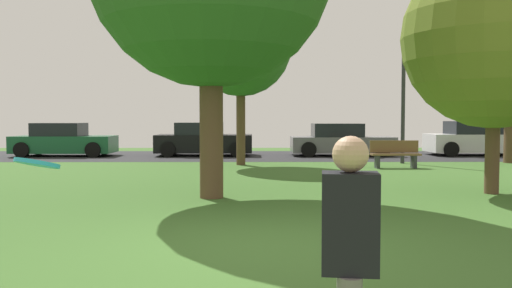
# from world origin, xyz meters

# --- Properties ---
(ground_plane) EXTENTS (44.00, 44.00, 0.00)m
(ground_plane) POSITION_xyz_m (0.00, 0.00, 0.00)
(ground_plane) COLOR #3D6628
(road_strip) EXTENTS (44.00, 6.40, 0.01)m
(road_strip) POSITION_xyz_m (0.00, 16.00, 0.00)
(road_strip) COLOR #28282B
(road_strip) RESTS_ON ground_plane
(oak_tree_left) EXTENTS (3.94, 3.94, 5.36)m
(oak_tree_left) POSITION_xyz_m (5.14, 4.61, 3.38)
(oak_tree_left) COLOR brown
(oak_tree_left) RESTS_ON ground_plane
(maple_tree_near) EXTENTS (3.54, 3.54, 5.93)m
(maple_tree_near) POSITION_xyz_m (-0.49, 11.64, 4.14)
(maple_tree_near) COLOR brown
(maple_tree_near) RESTS_ON ground_plane
(person_catcher) EXTENTS (0.35, 0.30, 1.56)m
(person_catcher) POSITION_xyz_m (0.48, -3.85, 0.85)
(person_catcher) COLOR slate
(person_catcher) RESTS_ON ground_plane
(frisbee_disc) EXTENTS (0.38, 0.37, 0.09)m
(frisbee_disc) POSITION_xyz_m (-1.40, -3.61, 1.38)
(frisbee_disc) COLOR #2DB2E0
(parked_car_green) EXTENTS (4.21, 1.94, 1.42)m
(parked_car_green) POSITION_xyz_m (-8.20, 15.90, 0.65)
(parked_car_green) COLOR #195633
(parked_car_green) RESTS_ON ground_plane
(parked_car_black) EXTENTS (4.13, 2.10, 1.44)m
(parked_car_black) POSITION_xyz_m (-2.22, 16.17, 0.66)
(parked_car_black) COLOR black
(parked_car_black) RESTS_ON ground_plane
(parked_car_grey) EXTENTS (4.40, 1.99, 1.40)m
(parked_car_grey) POSITION_xyz_m (3.75, 16.07, 0.64)
(parked_car_grey) COLOR slate
(parked_car_grey) RESTS_ON ground_plane
(parked_car_white) EXTENTS (4.28, 2.06, 1.50)m
(parked_car_white) POSITION_xyz_m (9.74, 16.28, 0.68)
(parked_car_white) COLOR white
(parked_car_white) RESTS_ON ground_plane
(park_bench) EXTENTS (1.60, 0.45, 0.90)m
(park_bench) POSITION_xyz_m (4.60, 10.47, 0.46)
(park_bench) COLOR brown
(park_bench) RESTS_ON ground_plane
(street_lamp_post) EXTENTS (0.14, 0.14, 4.50)m
(street_lamp_post) POSITION_xyz_m (5.34, 12.20, 2.25)
(street_lamp_post) COLOR #2D2D33
(street_lamp_post) RESTS_ON ground_plane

